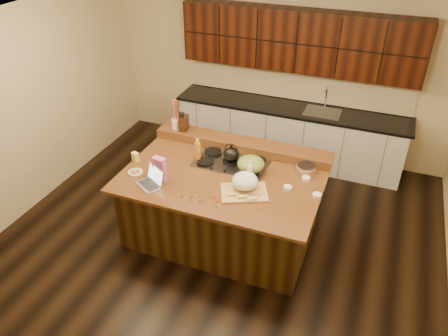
% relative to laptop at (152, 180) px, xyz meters
% --- Properties ---
extents(room, '(5.52, 5.02, 2.72)m').
position_rel_laptop_xyz_m(room, '(0.70, 0.47, 0.37)').
color(room, black).
rests_on(room, ground).
extents(island, '(2.40, 1.60, 0.92)m').
position_rel_laptop_xyz_m(island, '(0.70, 0.47, -0.51)').
color(island, black).
rests_on(island, ground).
extents(back_ledge, '(2.40, 0.30, 0.12)m').
position_rel_laptop_xyz_m(back_ledge, '(0.70, 1.17, 0.00)').
color(back_ledge, black).
rests_on(back_ledge, island).
extents(cooktop, '(0.92, 0.52, 0.05)m').
position_rel_laptop_xyz_m(cooktop, '(0.70, 0.77, -0.04)').
color(cooktop, gray).
rests_on(cooktop, island).
extents(back_counter, '(3.70, 0.66, 2.40)m').
position_rel_laptop_xyz_m(back_counter, '(1.00, 2.70, 0.01)').
color(back_counter, silver).
rests_on(back_counter, ground).
extents(kettle, '(0.23, 0.23, 0.18)m').
position_rel_laptop_xyz_m(kettle, '(0.70, 0.77, 0.08)').
color(kettle, black).
rests_on(kettle, cooktop).
extents(green_bowl, '(0.36, 0.36, 0.18)m').
position_rel_laptop_xyz_m(green_bowl, '(1.00, 0.64, 0.08)').
color(green_bowl, olive).
rests_on(green_bowl, cooktop).
extents(laptop, '(0.39, 0.37, 0.22)m').
position_rel_laptop_xyz_m(laptop, '(0.00, 0.00, 0.00)').
color(laptop, '#B7B7BC').
rests_on(laptop, island).
extents(oil_bottle, '(0.09, 0.09, 0.27)m').
position_rel_laptop_xyz_m(oil_bottle, '(0.29, 0.66, 0.08)').
color(oil_bottle, orange).
rests_on(oil_bottle, island).
extents(vinegar_bottle, '(0.06, 0.06, 0.25)m').
position_rel_laptop_xyz_m(vinegar_bottle, '(1.05, 0.45, 0.07)').
color(vinegar_bottle, silver).
rests_on(vinegar_bottle, island).
extents(wooden_tray, '(0.63, 0.56, 0.21)m').
position_rel_laptop_xyz_m(wooden_tray, '(1.05, 0.28, 0.04)').
color(wooden_tray, tan).
rests_on(wooden_tray, island).
extents(ramekin_a, '(0.12, 0.12, 0.04)m').
position_rel_laptop_xyz_m(ramekin_a, '(1.85, 0.45, -0.04)').
color(ramekin_a, white).
rests_on(ramekin_a, island).
extents(ramekin_b, '(0.12, 0.12, 0.04)m').
position_rel_laptop_xyz_m(ramekin_b, '(1.66, 0.74, -0.04)').
color(ramekin_b, white).
rests_on(ramekin_b, island).
extents(ramekin_c, '(0.11, 0.11, 0.04)m').
position_rel_laptop_xyz_m(ramekin_c, '(1.51, 0.48, -0.04)').
color(ramekin_c, white).
rests_on(ramekin_c, island).
extents(strainer_bowl, '(0.31, 0.31, 0.09)m').
position_rel_laptop_xyz_m(strainer_bowl, '(1.62, 0.90, -0.01)').
color(strainer_bowl, '#996B3F').
rests_on(strainer_bowl, island).
extents(kitchen_timer, '(0.09, 0.09, 0.07)m').
position_rel_laptop_xyz_m(kitchen_timer, '(1.23, 0.15, -0.02)').
color(kitchen_timer, silver).
rests_on(kitchen_timer, island).
extents(pink_bag, '(0.17, 0.11, 0.30)m').
position_rel_laptop_xyz_m(pink_bag, '(0.04, 0.13, 0.09)').
color(pink_bag, '#C85EA7').
rests_on(pink_bag, island).
extents(candy_plate, '(0.23, 0.23, 0.01)m').
position_rel_laptop_xyz_m(candy_plate, '(-0.32, 0.15, -0.05)').
color(candy_plate, white).
rests_on(candy_plate, island).
extents(package_box, '(0.11, 0.09, 0.12)m').
position_rel_laptop_xyz_m(package_box, '(-0.45, 0.38, 0.00)').
color(package_box, '#DDD04E').
rests_on(package_box, island).
extents(utensil_crock, '(0.15, 0.15, 0.14)m').
position_rel_laptop_xyz_m(utensil_crock, '(-0.26, 1.17, 0.13)').
color(utensil_crock, white).
rests_on(utensil_crock, back_ledge).
extents(knife_block, '(0.13, 0.18, 0.21)m').
position_rel_laptop_xyz_m(knife_block, '(-0.15, 1.17, 0.16)').
color(knife_block, black).
rests_on(knife_block, back_ledge).
extents(gumdrop_0, '(0.02, 0.02, 0.02)m').
position_rel_laptop_xyz_m(gumdrop_0, '(0.44, -0.10, -0.05)').
color(gumdrop_0, red).
rests_on(gumdrop_0, island).
extents(gumdrop_1, '(0.02, 0.02, 0.02)m').
position_rel_laptop_xyz_m(gumdrop_1, '(0.70, -0.08, -0.05)').
color(gumdrop_1, '#198C26').
rests_on(gumdrop_1, island).
extents(gumdrop_2, '(0.02, 0.02, 0.02)m').
position_rel_laptop_xyz_m(gumdrop_2, '(0.54, -0.07, -0.05)').
color(gumdrop_2, red).
rests_on(gumdrop_2, island).
extents(gumdrop_3, '(0.02, 0.02, 0.02)m').
position_rel_laptop_xyz_m(gumdrop_3, '(0.55, -0.13, -0.05)').
color(gumdrop_3, '#198C26').
rests_on(gumdrop_3, island).
extents(gumdrop_4, '(0.02, 0.02, 0.02)m').
position_rel_laptop_xyz_m(gumdrop_4, '(0.84, -0.04, -0.05)').
color(gumdrop_4, red).
rests_on(gumdrop_4, island).
extents(gumdrop_5, '(0.02, 0.02, 0.02)m').
position_rel_laptop_xyz_m(gumdrop_5, '(0.58, 0.04, -0.05)').
color(gumdrop_5, '#198C26').
rests_on(gumdrop_5, island).
extents(gumdrop_6, '(0.02, 0.02, 0.02)m').
position_rel_laptop_xyz_m(gumdrop_6, '(0.77, 0.02, -0.05)').
color(gumdrop_6, red).
rests_on(gumdrop_6, island).
extents(gumdrop_7, '(0.02, 0.02, 0.02)m').
position_rel_laptop_xyz_m(gumdrop_7, '(0.58, 0.04, -0.05)').
color(gumdrop_7, '#198C26').
rests_on(gumdrop_7, island).
extents(gumdrop_8, '(0.02, 0.02, 0.02)m').
position_rel_laptop_xyz_m(gumdrop_8, '(0.66, -0.10, -0.05)').
color(gumdrop_8, red).
rests_on(gumdrop_8, island).
extents(gumdrop_9, '(0.02, 0.02, 0.02)m').
position_rel_laptop_xyz_m(gumdrop_9, '(0.62, -0.03, -0.05)').
color(gumdrop_9, '#198C26').
rests_on(gumdrop_9, island).
extents(gumdrop_10, '(0.02, 0.02, 0.02)m').
position_rel_laptop_xyz_m(gumdrop_10, '(0.57, 0.03, -0.05)').
color(gumdrop_10, red).
rests_on(gumdrop_10, island).
extents(gumdrop_11, '(0.02, 0.02, 0.02)m').
position_rel_laptop_xyz_m(gumdrop_11, '(0.87, -0.14, -0.05)').
color(gumdrop_11, '#198C26').
rests_on(gumdrop_11, island).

